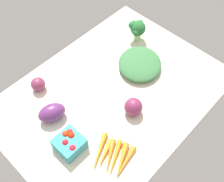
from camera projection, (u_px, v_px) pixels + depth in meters
tablecloth at (112, 95)px, 129.22cm from camera, size 104.00×76.00×2.00cm
red_onion_near_basket at (133, 107)px, 119.45cm from camera, size 8.09×8.09×8.09cm
eggplant at (52, 113)px, 117.87cm from camera, size 13.96×11.49×7.87cm
leafy_greens_clump at (140, 64)px, 135.58cm from camera, size 31.32×30.96×5.01cm
carrot_bunch at (112, 158)px, 109.17cm from camera, size 19.85×18.69×2.73cm
broccoli_head at (137, 28)px, 143.05cm from camera, size 9.71×8.82×11.69cm
red_onion_center at (38, 84)px, 127.34cm from camera, size 6.65×6.65×6.65cm
berry_basket at (70, 143)px, 110.41cm from camera, size 10.68×10.68×7.22cm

